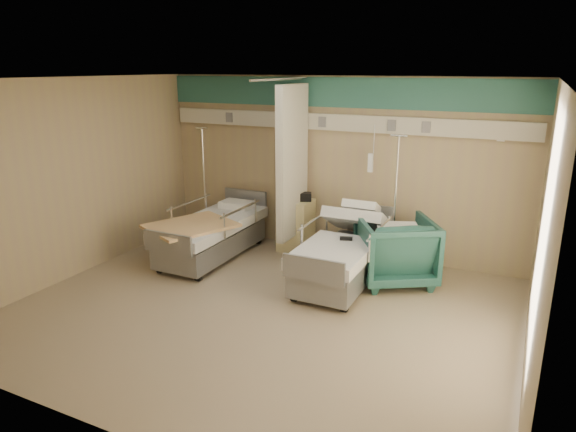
{
  "coord_description": "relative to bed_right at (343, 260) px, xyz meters",
  "views": [
    {
      "loc": [
        2.84,
        -5.09,
        2.94
      ],
      "look_at": [
        0.08,
        0.6,
        1.08
      ],
      "focal_mm": 32.0,
      "sensor_mm": 36.0,
      "label": 1
    }
  ],
  "objects": [
    {
      "name": "ground",
      "position": [
        -0.6,
        -1.3,
        -0.32
      ],
      "size": [
        6.0,
        5.0,
        0.0
      ],
      "primitive_type": "cube",
      "color": "gray",
      "rests_on": "ground"
    },
    {
      "name": "room_walls",
      "position": [
        -0.63,
        -1.05,
        1.55
      ],
      "size": [
        6.04,
        5.04,
        2.82
      ],
      "color": "tan",
      "rests_on": "ground"
    },
    {
      "name": "bed_right",
      "position": [
        0.0,
        0.0,
        0.0
      ],
      "size": [
        1.0,
        2.16,
        0.63
      ],
      "primitive_type": null,
      "color": "silver",
      "rests_on": "ground"
    },
    {
      "name": "bed_left",
      "position": [
        -2.2,
        0.0,
        0.0
      ],
      "size": [
        1.0,
        2.16,
        0.63
      ],
      "primitive_type": null,
      "color": "silver",
      "rests_on": "ground"
    },
    {
      "name": "bedside_cabinet",
      "position": [
        -1.15,
        0.9,
        0.11
      ],
      "size": [
        0.5,
        0.48,
        0.85
      ],
      "primitive_type": "cube",
      "color": "#DBCB89",
      "rests_on": "ground"
    },
    {
      "name": "visitor_armchair",
      "position": [
        0.65,
        0.32,
        0.15
      ],
      "size": [
        1.38,
        1.39,
        0.93
      ],
      "primitive_type": "imported",
      "rotation": [
        0.0,
        0.0,
        3.69
      ],
      "color": "#21534B",
      "rests_on": "ground"
    },
    {
      "name": "waffle_blanket",
      "position": [
        0.67,
        0.33,
        0.65
      ],
      "size": [
        0.71,
        0.67,
        0.06
      ],
      "primitive_type": "cube",
      "rotation": [
        0.0,
        0.0,
        3.52
      ],
      "color": "white",
      "rests_on": "visitor_armchair"
    },
    {
      "name": "iv_stand_right",
      "position": [
        0.5,
        0.76,
        0.1
      ],
      "size": [
        0.36,
        0.36,
        2.02
      ],
      "rotation": [
        0.0,
        0.0,
        0.37
      ],
      "color": "silver",
      "rests_on": "ground"
    },
    {
      "name": "iv_stand_left",
      "position": [
        -2.79,
        0.7,
        0.09
      ],
      "size": [
        0.35,
        0.35,
        1.96
      ],
      "rotation": [
        0.0,
        0.0,
        0.35
      ],
      "color": "silver",
      "rests_on": "ground"
    },
    {
      "name": "call_remote",
      "position": [
        0.04,
        -0.01,
        0.33
      ],
      "size": [
        0.19,
        0.13,
        0.04
      ],
      "primitive_type": "cube",
      "rotation": [
        0.0,
        0.0,
        0.32
      ],
      "color": "black",
      "rests_on": "bed_right"
    },
    {
      "name": "tan_blanket",
      "position": [
        -2.25,
        -0.46,
        0.34
      ],
      "size": [
        1.37,
        1.49,
        0.04
      ],
      "primitive_type": "cube",
      "rotation": [
        0.0,
        0.0,
        -0.42
      ],
      "color": "tan",
      "rests_on": "bed_left"
    },
    {
      "name": "toiletry_bag",
      "position": [
        -1.02,
        0.91,
        0.6
      ],
      "size": [
        0.29,
        0.24,
        0.13
      ],
      "primitive_type": "cube",
      "rotation": [
        0.0,
        0.0,
        0.41
      ],
      "color": "black",
      "rests_on": "bedside_cabinet"
    },
    {
      "name": "white_cup",
      "position": [
        -1.35,
        0.88,
        0.6
      ],
      "size": [
        0.11,
        0.11,
        0.13
      ],
      "primitive_type": "cylinder",
      "rotation": [
        0.0,
        0.0,
        0.34
      ],
      "color": "white",
      "rests_on": "bedside_cabinet"
    }
  ]
}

